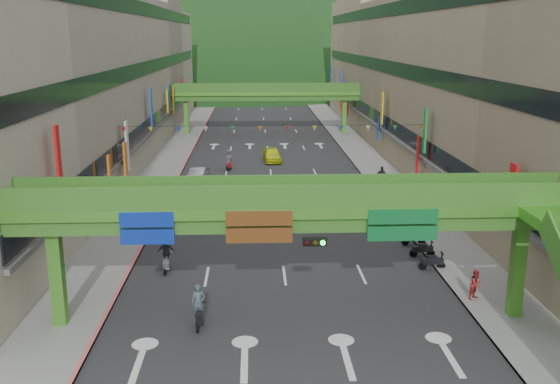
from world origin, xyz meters
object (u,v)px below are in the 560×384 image
Objects in this scene: car_yellow at (272,155)px; scooter_rider_mid at (314,207)px; car_silver at (198,175)px; overpass_near at (312,223)px; scooter_rider_near at (199,307)px; pedestrian_red at (476,287)px.

scooter_rider_mid is at bearing -87.63° from car_yellow.
car_silver is at bearing -130.54° from car_yellow.
overpass_near is 13.41× the size of scooter_rider_mid.
overpass_near is at bearing -95.92° from scooter_rider_mid.
overpass_near is 12.72× the size of scooter_rider_near.
scooter_rider_near is at bearing -112.45° from scooter_rider_mid.
scooter_rider_mid is at bearing -44.84° from car_silver.
overpass_near reaches higher than car_silver.
overpass_near reaches higher than scooter_rider_near.
pedestrian_red is (16.80, -27.87, 0.10)m from car_silver.
scooter_rider_mid reaches higher than car_silver.
scooter_rider_near is at bearing -100.46° from car_yellow.
pedestrian_red is at bearing -79.61° from car_yellow.
pedestrian_red is (8.87, 2.62, -4.41)m from overpass_near.
car_silver is 2.65× the size of pedestrian_red.
overpass_near is 40.50m from car_yellow.
overpass_near reaches higher than car_yellow.
scooter_rider_near is at bearing 177.79° from overpass_near.
car_silver is (-9.75, 12.98, -0.39)m from scooter_rider_mid.
car_yellow is at bearing 61.49° from car_silver.
overpass_near is 17.67× the size of pedestrian_red.
overpass_near is 6.76m from scooter_rider_near.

